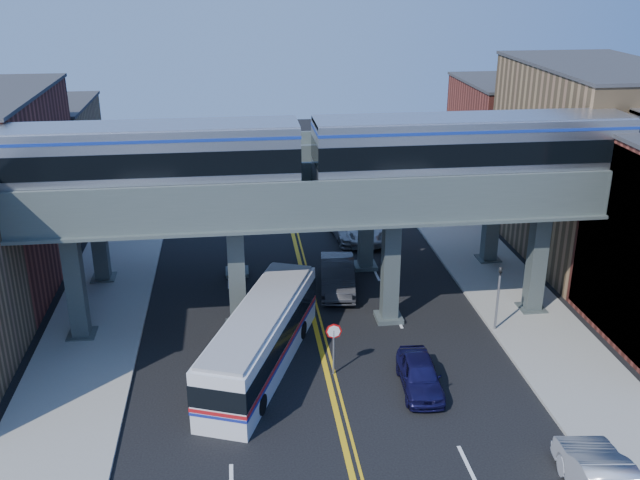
% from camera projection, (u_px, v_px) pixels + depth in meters
% --- Properties ---
extents(ground, '(120.00, 120.00, 0.00)m').
position_uv_depth(ground, '(336.00, 412.00, 30.50)').
color(ground, black).
rests_on(ground, ground).
extents(sidewalk_west, '(5.00, 70.00, 0.16)m').
position_uv_depth(sidewalk_west, '(99.00, 317.00, 38.40)').
color(sidewalk_west, gray).
rests_on(sidewalk_west, ground).
extents(sidewalk_east, '(5.00, 70.00, 0.16)m').
position_uv_depth(sidewalk_east, '(509.00, 294.00, 41.02)').
color(sidewalk_east, gray).
rests_on(sidewalk_east, ground).
extents(building_west_c, '(8.00, 10.00, 8.00)m').
position_uv_depth(building_west_c, '(39.00, 159.00, 53.70)').
color(building_west_c, olive).
rests_on(building_west_c, ground).
extents(building_east_b, '(8.00, 14.00, 12.00)m').
position_uv_depth(building_east_b, '(589.00, 163.00, 45.18)').
color(building_east_b, olive).
rests_on(building_east_b, ground).
extents(building_east_c, '(8.00, 10.00, 9.00)m').
position_uv_depth(building_east_c, '(511.00, 139.00, 57.73)').
color(building_east_c, brown).
rests_on(building_east_c, ground).
extents(mural_panel, '(0.10, 9.50, 9.50)m').
position_uv_depth(mural_panel, '(625.00, 257.00, 34.11)').
color(mural_panel, teal).
rests_on(mural_panel, ground).
extents(elevated_viaduct_near, '(52.00, 3.60, 7.40)m').
position_uv_depth(elevated_viaduct_near, '(314.00, 209.00, 35.51)').
color(elevated_viaduct_near, '#3B4544').
rests_on(elevated_viaduct_near, ground).
extents(elevated_viaduct_far, '(52.00, 3.60, 7.40)m').
position_uv_depth(elevated_viaduct_far, '(301.00, 170.00, 41.98)').
color(elevated_viaduct_far, '#3B4544').
rests_on(elevated_viaduct_far, ground).
extents(transit_train, '(48.68, 3.05, 3.56)m').
position_uv_depth(transit_train, '(471.00, 148.00, 35.36)').
color(transit_train, black).
rests_on(transit_train, elevated_viaduct_near).
extents(stop_sign, '(0.76, 0.09, 2.63)m').
position_uv_depth(stop_sign, '(334.00, 341.00, 32.66)').
color(stop_sign, slate).
rests_on(stop_sign, ground).
extents(traffic_signal, '(0.15, 0.18, 4.10)m').
position_uv_depth(traffic_signal, '(498.00, 292.00, 36.25)').
color(traffic_signal, slate).
rests_on(traffic_signal, ground).
extents(transit_bus, '(6.30, 11.40, 2.90)m').
position_uv_depth(transit_bus, '(261.00, 340.00, 33.30)').
color(transit_bus, silver).
rests_on(transit_bus, ground).
extents(car_lane_a, '(2.00, 4.38, 1.46)m').
position_uv_depth(car_lane_a, '(420.00, 375.00, 31.89)').
color(car_lane_a, '#12103C').
rests_on(car_lane_a, ground).
extents(car_lane_b, '(2.55, 5.69, 1.81)m').
position_uv_depth(car_lane_b, '(337.00, 275.00, 41.46)').
color(car_lane_b, '#313033').
rests_on(car_lane_b, ground).
extents(car_lane_c, '(3.22, 5.99, 1.60)m').
position_uv_depth(car_lane_c, '(364.00, 227.00, 49.35)').
color(car_lane_c, silver).
rests_on(car_lane_c, ground).
extents(car_lane_d, '(2.48, 5.27, 1.49)m').
position_uv_depth(car_lane_d, '(348.00, 228.00, 49.24)').
color(car_lane_d, '#99999D').
rests_on(car_lane_d, ground).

